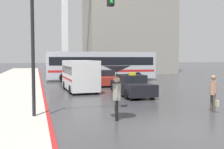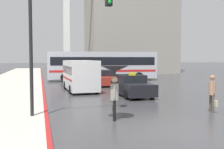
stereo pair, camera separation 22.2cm
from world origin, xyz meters
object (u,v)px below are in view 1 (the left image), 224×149
object	(u,v)px
city_bus	(101,65)
traffic_light	(66,21)
pedestrian_with_umbrella	(117,76)
taxi	(132,86)
ambulance_van	(79,74)
pedestrian_man	(213,91)
sedan_red	(105,78)
monument_cross	(64,8)

from	to	relation	value
city_bus	traffic_light	distance (m)	19.17
city_bus	pedestrian_with_umbrella	bearing A→B (deg)	172.29
taxi	pedestrian_with_umbrella	world-z (taller)	pedestrian_with_umbrella
ambulance_van	traffic_light	xyz separation A→B (m)	(-2.00, -9.07, 2.77)
ambulance_van	city_bus	distance (m)	9.86
ambulance_van	pedestrian_man	world-z (taller)	ambulance_van
pedestrian_with_umbrella	sedan_red	bearing A→B (deg)	3.34
pedestrian_with_umbrella	pedestrian_man	bearing A→B (deg)	-69.97
traffic_light	pedestrian_with_umbrella	bearing A→B (deg)	-30.19
taxi	ambulance_van	bearing A→B (deg)	-51.14
monument_cross	ambulance_van	bearing A→B (deg)	-92.67
pedestrian_man	city_bus	bearing A→B (deg)	-171.43
traffic_light	monument_cross	xyz separation A→B (m)	(2.89, 28.13, 5.88)
city_bus	ambulance_van	bearing A→B (deg)	160.52
ambulance_van	pedestrian_man	xyz separation A→B (m)	(4.74, -9.82, -0.31)
sedan_red	monument_cross	distance (m)	18.11
taxi	traffic_light	bearing A→B (deg)	47.33
ambulance_van	pedestrian_man	distance (m)	10.91
city_bus	pedestrian_with_umbrella	world-z (taller)	city_bus
monument_cross	sedan_red	bearing A→B (deg)	-82.31
sedan_red	ambulance_van	distance (m)	4.75
traffic_light	taxi	bearing A→B (deg)	47.33
city_bus	pedestrian_man	distance (m)	18.86
taxi	sedan_red	bearing A→B (deg)	-89.99
traffic_light	city_bus	bearing A→B (deg)	71.74
city_bus	pedestrian_with_umbrella	distance (m)	19.60
pedestrian_with_umbrella	pedestrian_man	xyz separation A→B (m)	(4.85, 0.35, -0.81)
taxi	pedestrian_with_umbrella	size ratio (longest dim) A/B	1.97
taxi	ambulance_van	size ratio (longest dim) A/B	0.80
pedestrian_with_umbrella	pedestrian_man	size ratio (longest dim) A/B	1.28
pedestrian_with_umbrella	traffic_light	world-z (taller)	traffic_light
city_bus	traffic_light	bearing A→B (deg)	166.04
city_bus	monument_cross	size ratio (longest dim) A/B	0.71
traffic_light	monument_cross	size ratio (longest dim) A/B	0.34
taxi	ambulance_van	distance (m)	4.78
ambulance_van	traffic_light	size ratio (longest dim) A/B	0.93
pedestrian_man	traffic_light	xyz separation A→B (m)	(-6.74, 0.75, 3.08)
taxi	pedestrian_man	xyz separation A→B (m)	(1.77, -6.13, 0.34)
sedan_red	pedestrian_with_umbrella	distance (m)	14.21
ambulance_van	pedestrian_man	bearing A→B (deg)	114.16
traffic_light	pedestrian_man	bearing A→B (deg)	-6.32
taxi	pedestrian_with_umbrella	bearing A→B (deg)	64.61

